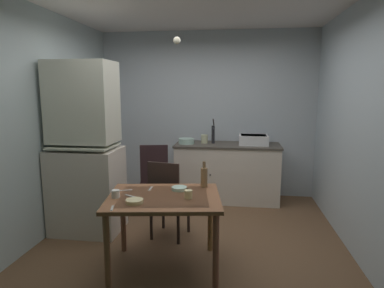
# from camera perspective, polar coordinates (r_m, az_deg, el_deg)

# --- Properties ---
(ground_plane) EXTENTS (4.86, 4.86, 0.00)m
(ground_plane) POSITION_cam_1_polar(r_m,az_deg,el_deg) (3.90, -0.27, -17.05)
(ground_plane) COLOR brown
(wall_back) EXTENTS (3.57, 0.10, 2.67)m
(wall_back) POSITION_cam_1_polar(r_m,az_deg,el_deg) (5.47, 2.65, 5.20)
(wall_back) COLOR silver
(wall_back) RESTS_ON ground
(wall_left) EXTENTS (0.10, 3.96, 2.67)m
(wall_left) POSITION_cam_1_polar(r_m,az_deg,el_deg) (4.16, -25.46, 2.92)
(wall_left) COLOR silver
(wall_left) RESTS_ON ground
(wall_right) EXTENTS (0.10, 3.96, 2.67)m
(wall_right) POSITION_cam_1_polar(r_m,az_deg,el_deg) (3.71, 28.16, 2.03)
(wall_right) COLOR silver
(wall_right) RESTS_ON ground
(hutch_cabinet) EXTENTS (0.81, 0.59, 2.07)m
(hutch_cabinet) POSITION_cam_1_polar(r_m,az_deg,el_deg) (4.16, -18.01, -1.72)
(hutch_cabinet) COLOR beige
(hutch_cabinet) RESTS_ON ground
(counter_cabinet) EXTENTS (1.62, 0.64, 0.90)m
(counter_cabinet) POSITION_cam_1_polar(r_m,az_deg,el_deg) (5.23, 6.09, -4.87)
(counter_cabinet) COLOR beige
(counter_cabinet) RESTS_ON ground
(sink_basin) EXTENTS (0.44, 0.34, 0.15)m
(sink_basin) POSITION_cam_1_polar(r_m,az_deg,el_deg) (5.13, 10.62, 0.74)
(sink_basin) COLOR white
(sink_basin) RESTS_ON counter_cabinet
(hand_pump) EXTENTS (0.05, 0.27, 0.39)m
(hand_pump) POSITION_cam_1_polar(r_m,az_deg,el_deg) (5.17, 3.68, 1.97)
(hand_pump) COLOR #232328
(hand_pump) RESTS_ON counter_cabinet
(mixing_bowl_counter) EXTENTS (0.25, 0.25, 0.08)m
(mixing_bowl_counter) POSITION_cam_1_polar(r_m,az_deg,el_deg) (5.14, -0.98, 0.51)
(mixing_bowl_counter) COLOR #ADD1C1
(mixing_bowl_counter) RESTS_ON counter_cabinet
(stoneware_crock) EXTENTS (0.11, 0.11, 0.14)m
(stoneware_crock) POSITION_cam_1_polar(r_m,az_deg,el_deg) (5.18, 2.17, 0.88)
(stoneware_crock) COLOR beige
(stoneware_crock) RESTS_ON counter_cabinet
(dining_table) EXTENTS (1.17, 0.98, 0.74)m
(dining_table) POSITION_cam_1_polar(r_m,az_deg,el_deg) (3.21, -4.89, -10.61)
(dining_table) COLOR brown
(dining_table) RESTS_ON ground
(chair_far_side) EXTENTS (0.47, 0.47, 0.94)m
(chair_far_side) POSITION_cam_1_polar(r_m,az_deg,el_deg) (3.88, -4.25, -9.26)
(chair_far_side) COLOR #31231E
(chair_far_side) RESTS_ON ground
(chair_by_counter) EXTENTS (0.47, 0.47, 1.00)m
(chair_by_counter) POSITION_cam_1_polar(r_m,az_deg,el_deg) (4.69, -6.48, -5.69)
(chair_by_counter) COLOR #301E21
(chair_by_counter) RESTS_ON ground
(serving_bowl_wide) EXTENTS (0.16, 0.16, 0.03)m
(serving_bowl_wide) POSITION_cam_1_polar(r_m,az_deg,el_deg) (3.02, -9.96, -9.77)
(serving_bowl_wide) COLOR beige
(serving_bowl_wide) RESTS_ON dining_table
(soup_bowl_small) EXTENTS (0.16, 0.16, 0.03)m
(soup_bowl_small) POSITION_cam_1_polar(r_m,az_deg,el_deg) (3.34, -2.22, -7.73)
(soup_bowl_small) COLOR #ADD1C1
(soup_bowl_small) RESTS_ON dining_table
(teacup_mint) EXTENTS (0.07, 0.07, 0.07)m
(teacup_mint) POSITION_cam_1_polar(r_m,az_deg,el_deg) (3.19, -13.14, -8.44)
(teacup_mint) COLOR white
(teacup_mint) RESTS_ON dining_table
(teacup_cream) EXTENTS (0.07, 0.07, 0.08)m
(teacup_cream) POSITION_cam_1_polar(r_m,az_deg,el_deg) (3.09, -0.65, -8.73)
(teacup_cream) COLOR beige
(teacup_cream) RESTS_ON dining_table
(glass_bottle) EXTENTS (0.07, 0.07, 0.27)m
(glass_bottle) POSITION_cam_1_polar(r_m,az_deg,el_deg) (3.43, 2.11, -5.67)
(glass_bottle) COLOR olive
(glass_bottle) RESTS_ON dining_table
(table_knife) EXTENTS (0.19, 0.09, 0.00)m
(table_knife) POSITION_cam_1_polar(r_m,az_deg,el_deg) (3.40, -12.03, -7.91)
(table_knife) COLOR silver
(table_knife) RESTS_ON dining_table
(teaspoon_near_bowl) EXTENTS (0.05, 0.13, 0.00)m
(teaspoon_near_bowl) POSITION_cam_1_polar(r_m,az_deg,el_deg) (2.94, -13.70, -10.76)
(teaspoon_near_bowl) COLOR beige
(teaspoon_near_bowl) RESTS_ON dining_table
(teaspoon_by_cup) EXTENTS (0.13, 0.08, 0.00)m
(teaspoon_by_cup) POSITION_cam_1_polar(r_m,az_deg,el_deg) (3.21, -10.58, -8.89)
(teaspoon_by_cup) COLOR beige
(teaspoon_by_cup) RESTS_ON dining_table
(serving_spoon) EXTENTS (0.02, 0.14, 0.00)m
(serving_spoon) POSITION_cam_1_polar(r_m,az_deg,el_deg) (3.41, -7.22, -7.69)
(serving_spoon) COLOR beige
(serving_spoon) RESTS_ON dining_table
(pendant_bulb) EXTENTS (0.08, 0.08, 0.08)m
(pendant_bulb) POSITION_cam_1_polar(r_m,az_deg,el_deg) (3.76, -2.63, 17.53)
(pendant_bulb) COLOR #F9EFCC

